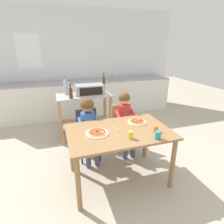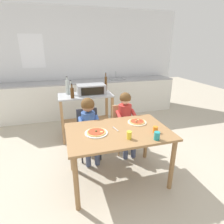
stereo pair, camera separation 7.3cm
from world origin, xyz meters
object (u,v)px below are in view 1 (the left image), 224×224
Objects in this scene: serving_spoon at (116,129)px; kitchen_island_cart at (85,109)px; dining_chair_left at (88,130)px; drinking_cup_yellow at (130,135)px; toaster_oven at (90,90)px; dining_table at (119,138)px; drinking_cup_orange at (156,129)px; bottle_dark_olive_oil at (71,93)px; bottle_tall_green_wine at (69,90)px; child_in_blue_striped_shirt at (89,121)px; drinking_cup_teal at (158,135)px; pizza_plate_white at (97,133)px; child_in_red_shirt at (125,116)px; dining_chair_right at (122,124)px; pizza_plate_cream at (137,122)px; bottle_brown_beer at (65,87)px; bottle_squat_spirits at (104,84)px.

kitchen_island_cart is at bearing 97.95° from serving_spoon.
dining_chair_left is 8.54× the size of drinking_cup_yellow.
toaster_oven is 1.46m from dining_table.
drinking_cup_orange is at bearing -67.82° from kitchen_island_cart.
serving_spoon is (-0.46, 0.22, -0.03)m from drinking_cup_orange.
bottle_tall_green_wine is at bearing 90.34° from bottle_dark_olive_oil.
dining_table is 0.49m from drinking_cup_orange.
drinking_cup_orange is at bearing -71.55° from toaster_oven.
bottle_dark_olive_oil is at bearing 111.16° from dining_table.
dining_chair_left reaches higher than dining_table.
drinking_cup_teal is at bearing -55.16° from child_in_blue_striped_shirt.
dining_table is 4.60× the size of pizza_plate_white.
dining_chair_right is at bearing 90.00° from child_in_red_shirt.
toaster_oven is 1.45m from pizza_plate_white.
drinking_cup_orange is at bearing -83.77° from dining_chair_right.
drinking_cup_orange reaches higher than dining_table.
child_in_red_shirt is 0.88m from pizza_plate_white.
pizza_plate_white is 2.98× the size of drinking_cup_teal.
drinking_cup_teal is at bearing -87.26° from pizza_plate_cream.
bottle_brown_beer is 1.33m from child_in_red_shirt.
dining_chair_left reaches higher than serving_spoon.
pizza_plate_cream is at bearing 26.49° from dining_table.
drinking_cup_yellow is at bearing -70.18° from bottle_dark_olive_oil.
dining_chair_right is at bearing -42.29° from bottle_tall_green_wine.
dining_chair_right is 10.15× the size of drinking_cup_orange.
child_in_blue_striped_shirt reaches higher than dining_chair_right.
drinking_cup_yellow is 0.68× the size of serving_spoon.
serving_spoon is (-0.36, -0.69, 0.28)m from dining_chair_right.
bottle_dark_olive_oil is 1.27m from pizza_plate_white.
serving_spoon is (0.45, -1.43, -0.24)m from bottle_tall_green_wine.
child_in_red_shirt reaches higher than drinking_cup_orange.
bottle_dark_olive_oil reaches higher than dining_chair_right.
bottle_brown_beer reaches higher than toaster_oven.
dining_chair_left and dining_chair_right have the same top height.
bottle_dark_olive_oil is (-0.72, -0.37, -0.05)m from bottle_squat_spirits.
pizza_plate_white is 0.42m from drinking_cup_yellow.
dining_chair_left is at bearing 90.00° from child_in_blue_striped_shirt.
bottle_tall_green_wine is 2.98× the size of drinking_cup_yellow.
drinking_cup_yellow is at bearing -170.19° from drinking_cup_orange.
dining_chair_left is at bearing -120.69° from bottle_squat_spirits.
pizza_plate_cream is (0.63, -0.42, 0.09)m from child_in_blue_striped_shirt.
drinking_cup_orange reaches higher than dining_chair_right.
child_in_blue_striped_shirt is (-0.19, -0.83, -0.31)m from toaster_oven.
toaster_oven is 6.70× the size of drinking_cup_orange.
toaster_oven is at bearing -151.68° from bottle_squat_spirits.
bottle_dark_olive_oil is 0.93× the size of pizza_plate_white.
kitchen_island_cart is 10.70× the size of drinking_cup_teal.
child_in_red_shirt reaches higher than dining_chair_right.
pizza_plate_cream is 0.50m from drinking_cup_yellow.
drinking_cup_orange is (0.10, -0.34, 0.03)m from pizza_plate_cream.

